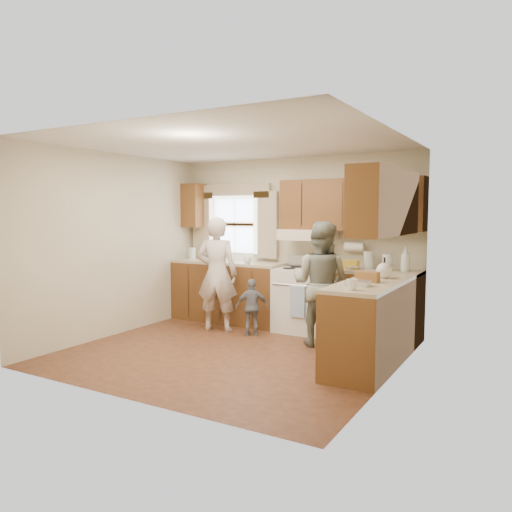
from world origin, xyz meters
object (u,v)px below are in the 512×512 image
Objects in this scene: stove at (304,299)px; child at (252,307)px; woman_right at (320,284)px; woman_left at (217,274)px.

stove is 1.36× the size of child.
woman_right is 2.01× the size of child.
woman_right is at bearing -50.39° from stove.
woman_right is 1.08m from child.
woman_left is 1.59m from woman_right.
woman_right reaches higher than stove.
woman_left is at bearing -152.02° from stove.
woman_right is at bearing 162.80° from woman_left.
stove reaches higher than child.
child is (-0.52, -0.59, -0.07)m from stove.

